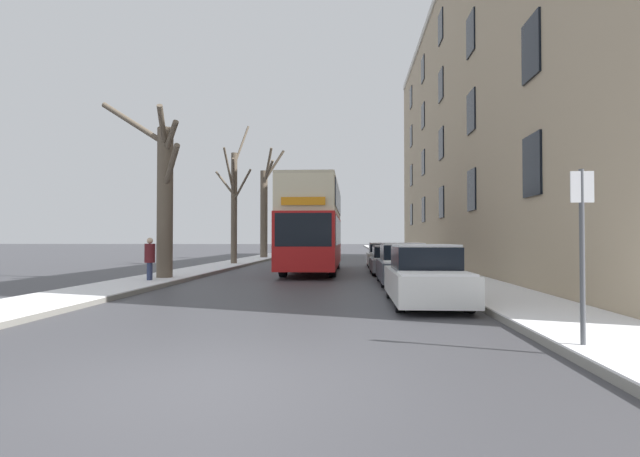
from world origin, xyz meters
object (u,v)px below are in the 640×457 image
at_px(bare_tree_left_0, 164,194).
at_px(pedestrian_left_sidewalk, 150,259).
at_px(parked_car_3, 383,256).
at_px(parked_car_2, 391,261).
at_px(oncoming_van, 311,243).
at_px(bare_tree_left_3, 283,224).
at_px(parked_car_1, 402,265).
at_px(double_decker_bus, 313,222).
at_px(parked_car_0, 425,277).
at_px(bare_tree_left_1, 234,202).
at_px(street_sign_post, 582,249).
at_px(bare_tree_left_2, 265,209).

height_order(bare_tree_left_0, pedestrian_left_sidewalk, bare_tree_left_0).
height_order(bare_tree_left_0, parked_car_3, bare_tree_left_0).
height_order(parked_car_2, oncoming_van, oncoming_van).
distance_m(bare_tree_left_3, parked_car_1, 34.29).
relative_size(bare_tree_left_3, parked_car_3, 1.61).
relative_size(double_decker_bus, parked_car_1, 2.39).
xyz_separation_m(parked_car_2, oncoming_van, (-5.42, 20.07, 0.63)).
distance_m(bare_tree_left_0, parked_car_1, 9.47).
relative_size(bare_tree_left_0, parked_car_2, 1.67).
bearing_deg(double_decker_bus, parked_car_3, 52.45).
bearing_deg(pedestrian_left_sidewalk, parked_car_1, 81.25).
xyz_separation_m(bare_tree_left_0, bare_tree_left_3, (0.18, 32.42, -0.13)).
height_order(parked_car_0, parked_car_2, parked_car_0).
bearing_deg(bare_tree_left_1, parked_car_3, -4.23).
bearing_deg(oncoming_van, bare_tree_left_1, -104.77).
bearing_deg(oncoming_van, parked_car_3, -69.22).
bearing_deg(parked_car_3, parked_car_1, -90.00).
bearing_deg(parked_car_1, street_sign_post, -82.82).
xyz_separation_m(parked_car_1, pedestrian_left_sidewalk, (-9.10, -0.60, 0.24)).
bearing_deg(pedestrian_left_sidewalk, oncoming_van, 159.43).
bearing_deg(street_sign_post, parked_car_2, 94.81).
xyz_separation_m(double_decker_bus, parked_car_3, (3.72, 4.83, -1.80)).
xyz_separation_m(bare_tree_left_2, parked_car_2, (8.92, -16.72, -3.48)).
distance_m(oncoming_van, pedestrian_left_sidewalk, 26.39).
xyz_separation_m(bare_tree_left_1, parked_car_3, (9.01, -0.67, -3.26)).
distance_m(parked_car_0, parked_car_2, 11.03).
height_order(oncoming_van, pedestrian_left_sidewalk, oncoming_van).
xyz_separation_m(oncoming_van, street_sign_post, (6.80, -36.50, 0.24)).
distance_m(bare_tree_left_1, parked_car_3, 9.60).
relative_size(bare_tree_left_3, double_decker_bus, 0.64).
relative_size(parked_car_1, parked_car_2, 1.04).
height_order(double_decker_bus, parked_car_0, double_decker_bus).
relative_size(parked_car_0, parked_car_2, 1.04).
xyz_separation_m(parked_car_0, oncoming_van, (-5.42, 31.11, 0.56)).
bearing_deg(bare_tree_left_2, pedestrian_left_sidewalk, -90.46).
bearing_deg(double_decker_bus, parked_car_0, -72.79).
xyz_separation_m(double_decker_bus, street_sign_post, (5.10, -17.39, -0.96)).
bearing_deg(parked_car_2, pedestrian_left_sidewalk, -146.38).
height_order(oncoming_van, street_sign_post, street_sign_post).
distance_m(bare_tree_left_0, parked_car_2, 10.64).
xyz_separation_m(double_decker_bus, oncoming_van, (-1.70, 19.11, -1.21)).
relative_size(parked_car_2, parked_car_3, 1.01).
xyz_separation_m(bare_tree_left_3, parked_car_0, (8.88, -38.61, -2.54)).
xyz_separation_m(bare_tree_left_1, bare_tree_left_2, (0.09, 10.25, 0.19)).
height_order(bare_tree_left_2, pedestrian_left_sidewalk, bare_tree_left_2).
bearing_deg(bare_tree_left_0, parked_car_0, -34.28).
distance_m(bare_tree_left_3, parked_car_0, 39.70).
distance_m(parked_car_0, parked_car_3, 16.83).
distance_m(bare_tree_left_2, oncoming_van, 5.63).
bearing_deg(oncoming_van, pedestrian_left_sidewalk, -98.02).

